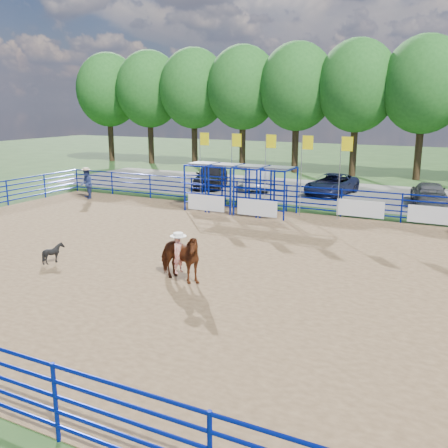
{
  "coord_description": "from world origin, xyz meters",
  "views": [
    {
      "loc": [
        8.99,
        -15.48,
        5.72
      ],
      "look_at": [
        0.7,
        1.0,
        1.3
      ],
      "focal_mm": 40.0,
      "sensor_mm": 36.0,
      "label": 1
    }
  ],
  "objects": [
    {
      "name": "perimeter_fence",
      "position": [
        0.0,
        0.0,
        0.75
      ],
      "size": [
        30.1,
        20.1,
        1.5
      ],
      "color": "#061892",
      "rests_on": "ground"
    },
    {
      "name": "gravel_strip",
      "position": [
        0.0,
        17.0,
        0.01
      ],
      "size": [
        40.0,
        10.0,
        0.01
      ],
      "primitive_type": "cube",
      "color": "gray",
      "rests_on": "ground"
    },
    {
      "name": "horse_and_rider",
      "position": [
        0.62,
        -2.16,
        0.91
      ],
      "size": [
        2.12,
        1.29,
        2.29
      ],
      "color": "#5F2B13",
      "rests_on": "arena_dirt"
    },
    {
      "name": "chute_assembly",
      "position": [
        -1.9,
        8.84,
        1.26
      ],
      "size": [
        19.32,
        2.41,
        4.2
      ],
      "color": "#061892",
      "rests_on": "ground"
    },
    {
      "name": "car_d",
      "position": [
        6.79,
        15.55,
        0.68
      ],
      "size": [
        2.59,
        4.83,
        1.33
      ],
      "primitive_type": "imported",
      "rotation": [
        0.0,
        0.0,
        3.31
      ],
      "color": "#535356",
      "rests_on": "gravel_strip"
    },
    {
      "name": "ground",
      "position": [
        0.0,
        0.0,
        0.0
      ],
      "size": [
        120.0,
        120.0,
        0.0
      ],
      "primitive_type": "plane",
      "color": "#305221",
      "rests_on": "ground"
    },
    {
      "name": "treeline",
      "position": [
        0.0,
        26.0,
        7.53
      ],
      "size": [
        56.4,
        6.4,
        11.24
      ],
      "color": "#3F2B19",
      "rests_on": "ground"
    },
    {
      "name": "spectator_cowboy",
      "position": [
        -12.38,
        8.05,
        0.97
      ],
      "size": [
        1.14,
        1.11,
        1.9
      ],
      "color": "navy",
      "rests_on": "arena_dirt"
    },
    {
      "name": "car_a",
      "position": [
        -7.62,
        15.49,
        0.83
      ],
      "size": [
        3.3,
        5.16,
        1.64
      ],
      "primitive_type": "imported",
      "rotation": [
        0.0,
        0.0,
        0.31
      ],
      "color": "black",
      "rests_on": "gravel_strip"
    },
    {
      "name": "car_b",
      "position": [
        -4.22,
        16.35,
        0.8
      ],
      "size": [
        2.9,
        5.04,
        1.57
      ],
      "primitive_type": "imported",
      "rotation": [
        0.0,
        0.0,
        3.42
      ],
      "color": "gray",
      "rests_on": "gravel_strip"
    },
    {
      "name": "car_c",
      "position": [
        0.82,
        16.35,
        0.68
      ],
      "size": [
        2.9,
        5.11,
        1.35
      ],
      "primitive_type": "imported",
      "rotation": [
        0.0,
        0.0,
        -0.14
      ],
      "color": "#161A37",
      "rests_on": "gravel_strip"
    },
    {
      "name": "arena_dirt",
      "position": [
        0.0,
        0.0,
        0.01
      ],
      "size": [
        30.0,
        20.0,
        0.02
      ],
      "primitive_type": "cube",
      "color": "olive",
      "rests_on": "ground"
    },
    {
      "name": "calf",
      "position": [
        -4.55,
        -2.57,
        0.4
      ],
      "size": [
        0.88,
        0.84,
        0.75
      ],
      "primitive_type": "imported",
      "rotation": [
        0.0,
        0.0,
        2.01
      ],
      "color": "black",
      "rests_on": "arena_dirt"
    }
  ]
}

